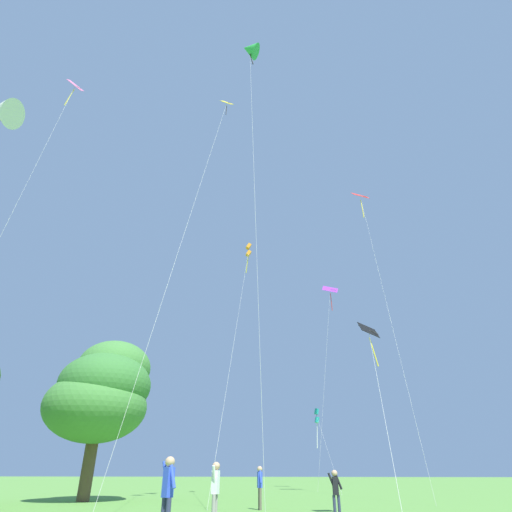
# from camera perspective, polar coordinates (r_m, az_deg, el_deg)

# --- Properties ---
(kite_yellow_diamond) EXTENTS (1.49, 8.27, 24.75)m
(kite_yellow_diamond) POSITION_cam_1_polar(r_m,az_deg,el_deg) (28.36, -4.92, 17.42)
(kite_yellow_diamond) COLOR yellow
(kite_yellow_diamond) RESTS_ON ground_plane
(kite_pink_low) EXTENTS (1.00, 5.03, 27.36)m
(kite_pink_low) POSITION_cam_1_polar(r_m,az_deg,el_deg) (34.18, -24.37, 18.47)
(kite_pink_low) COLOR pink
(kite_pink_low) RESTS_ON ground_plane
(kite_orange_box) EXTENTS (0.76, 10.69, 18.76)m
(kite_orange_box) POSITION_cam_1_polar(r_m,az_deg,el_deg) (35.08, -1.07, 0.49)
(kite_orange_box) COLOR orange
(kite_orange_box) RESTS_ON ground_plane
(kite_red_high) EXTENTS (1.73, 10.55, 25.76)m
(kite_red_high) POSITION_cam_1_polar(r_m,az_deg,el_deg) (40.83, 14.27, 6.74)
(kite_red_high) COLOR red
(kite_red_high) RESTS_ON ground_plane
(kite_purple_streamer) EXTENTS (3.51, 6.39, 21.53)m
(kite_purple_streamer) POSITION_cam_1_polar(r_m,az_deg,el_deg) (50.21, 10.05, -5.46)
(kite_purple_streamer) COLOR purple
(kite_purple_streamer) RESTS_ON ground_plane
(kite_teal_box) EXTENTS (2.18, 9.43, 7.12)m
(kite_teal_box) POSITION_cam_1_polar(r_m,az_deg,el_deg) (44.40, 8.29, -20.89)
(kite_teal_box) COLOR teal
(kite_teal_box) RESTS_ON ground_plane
(kite_black_large) EXTENTS (0.85, 5.65, 7.13)m
(kite_black_large) POSITION_cam_1_polar(r_m,az_deg,el_deg) (18.00, 15.30, -10.83)
(kite_black_large) COLOR black
(kite_black_large) RESTS_ON ground_plane
(kite_white_distant) EXTENTS (3.24, 8.50, 19.06)m
(kite_white_distant) POSITION_cam_1_polar(r_m,az_deg,el_deg) (26.41, -31.25, 16.49)
(kite_white_distant) COLOR white
(kite_white_distant) RESTS_ON ground_plane
(kite_green_small) EXTENTS (2.46, 5.11, 30.60)m
(kite_green_small) POSITION_cam_1_polar(r_m,az_deg,el_deg) (35.16, -0.83, 26.25)
(kite_green_small) COLOR green
(kite_green_small) RESTS_ON ground_plane
(person_near_tree) EXTENTS (0.31, 0.53, 1.71)m
(person_near_tree) POSITION_cam_1_polar(r_m,az_deg,el_deg) (21.19, 0.52, -28.53)
(person_near_tree) COLOR #665B4C
(person_near_tree) RESTS_ON ground_plane
(person_in_red_shirt) EXTENTS (0.24, 0.56, 1.74)m
(person_in_red_shirt) POSITION_cam_1_polar(r_m,az_deg,el_deg) (14.66, -5.56, -28.83)
(person_in_red_shirt) COLOR gray
(person_in_red_shirt) RESTS_ON ground_plane
(person_far_back) EXTENTS (0.54, 0.38, 1.81)m
(person_far_back) POSITION_cam_1_polar(r_m,az_deg,el_deg) (12.06, -11.93, -28.56)
(person_far_back) COLOR #2D3351
(person_far_back) RESTS_ON ground_plane
(person_in_blue_jacket) EXTENTS (0.49, 0.21, 1.52)m
(person_in_blue_jacket) POSITION_cam_1_polar(r_m,az_deg,el_deg) (16.73, 10.79, -28.79)
(person_in_blue_jacket) COLOR #2D3351
(person_in_blue_jacket) RESTS_ON ground_plane
(tree_right_cluster) EXTENTS (6.06, 6.33, 9.16)m
(tree_right_cluster) POSITION_cam_1_polar(r_m,az_deg,el_deg) (28.54, -20.10, -16.90)
(tree_right_cluster) COLOR brown
(tree_right_cluster) RESTS_ON ground_plane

